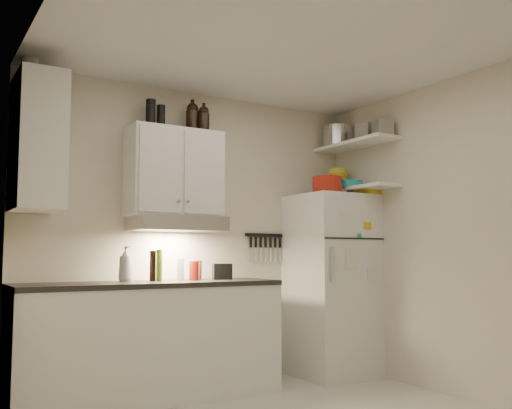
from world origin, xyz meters
TOP-DOWN VIEW (x-y plane):
  - ceiling at (0.00, 0.00)m, footprint 3.20×3.00m
  - back_wall at (0.00, 1.51)m, footprint 3.20×0.02m
  - left_wall at (-1.61, 0.00)m, footprint 0.02×3.00m
  - right_wall at (1.61, 0.00)m, footprint 0.02×3.00m
  - base_cabinet at (-0.55, 1.20)m, footprint 2.10×0.60m
  - countertop at (-0.55, 1.20)m, footprint 2.10×0.62m
  - upper_cabinet at (-0.30, 1.33)m, footprint 0.80×0.33m
  - side_cabinet at (-1.44, 1.20)m, footprint 0.33×0.55m
  - range_hood at (-0.30, 1.27)m, footprint 0.76×0.46m
  - fridge at (1.25, 1.16)m, footprint 0.70×0.68m
  - shelf_hi at (1.45, 1.02)m, footprint 0.30×0.95m
  - shelf_lo at (1.45, 1.02)m, footprint 0.30×0.95m
  - knife_strip at (0.70, 1.49)m, footprint 0.42×0.02m
  - dutch_oven at (1.13, 1.07)m, footprint 0.36×0.36m
  - book_stack at (1.50, 0.94)m, footprint 0.20×0.24m
  - spice_jar at (1.32, 1.05)m, footprint 0.07×0.07m
  - stock_pot at (1.48, 1.32)m, footprint 0.32×0.32m
  - tin_a at (1.51, 0.92)m, footprint 0.20×0.18m
  - tin_b at (1.50, 0.69)m, footprint 0.19×0.19m
  - bowl_teal at (1.45, 1.29)m, footprint 0.26×0.26m
  - bowl_orange at (1.44, 1.29)m, footprint 0.21×0.21m
  - bowl_yellow at (1.44, 1.29)m, footprint 0.16×0.16m
  - plates at (1.40, 1.06)m, footprint 0.34×0.34m
  - growler_a at (-0.13, 1.36)m, footprint 0.12×0.12m
  - growler_b at (-0.05, 1.30)m, footprint 0.12×0.12m
  - thermos_a at (-0.41, 1.38)m, footprint 0.08×0.08m
  - thermos_b at (-0.52, 1.35)m, footprint 0.11×0.11m
  - side_jar at (-1.49, 1.31)m, footprint 0.17×0.17m
  - soap_bottle at (-0.73, 1.28)m, footprint 0.16×0.16m
  - pepper_mill at (-0.06, 1.33)m, footprint 0.06×0.06m
  - oil_bottle at (-0.47, 1.22)m, footprint 0.06×0.06m
  - vinegar_bottle at (-0.51, 1.27)m, footprint 0.05×0.05m
  - clear_bottle at (-0.26, 1.27)m, footprint 0.08×0.08m
  - red_jar at (-0.16, 1.22)m, footprint 0.09×0.09m
  - caddy at (0.12, 1.25)m, footprint 0.19×0.16m

SIDE VIEW (x-z plane):
  - base_cabinet at x=-0.55m, z-range 0.00..0.88m
  - fridge at x=1.25m, z-range 0.00..1.70m
  - countertop at x=-0.55m, z-range 0.88..0.92m
  - caddy at x=0.12m, z-range 0.92..1.06m
  - red_jar at x=-0.16m, z-range 0.92..1.08m
  - pepper_mill at x=-0.06m, z-range 0.92..1.08m
  - clear_bottle at x=-0.26m, z-range 0.92..1.10m
  - vinegar_bottle at x=-0.51m, z-range 0.92..1.17m
  - oil_bottle at x=-0.47m, z-range 0.92..1.18m
  - soap_bottle at x=-0.73m, z-range 0.92..1.23m
  - back_wall at x=0.00m, z-range 0.00..2.60m
  - left_wall at x=-1.61m, z-range 0.00..2.60m
  - right_wall at x=1.61m, z-range 0.00..2.60m
  - knife_strip at x=0.70m, z-range 1.31..1.33m
  - range_hood at x=-0.30m, z-range 1.33..1.45m
  - book_stack at x=1.50m, z-range 1.70..1.77m
  - spice_jar at x=1.32m, z-range 1.70..1.79m
  - shelf_lo at x=1.45m, z-range 1.75..1.77m
  - dutch_oven at x=1.13m, z-range 1.70..1.86m
  - plates at x=1.40m, z-range 1.77..1.84m
  - upper_cabinet at x=-0.30m, z-range 1.45..2.20m
  - bowl_teal at x=1.45m, z-range 1.77..1.88m
  - bowl_orange at x=1.44m, z-range 1.88..1.94m
  - side_cabinet at x=-1.44m, z-range 1.45..2.45m
  - bowl_yellow at x=1.44m, z-range 1.94..1.99m
  - shelf_hi at x=1.45m, z-range 2.19..2.22m
  - tin_b at x=1.50m, z-range 2.21..2.37m
  - tin_a at x=1.51m, z-range 2.21..2.39m
  - thermos_a at x=-0.41m, z-range 2.20..2.41m
  - thermos_b at x=-0.52m, z-range 2.20..2.44m
  - growler_b at x=-0.05m, z-range 2.20..2.44m
  - stock_pot at x=1.48m, z-range 2.21..2.43m
  - growler_a at x=-0.13m, z-range 2.20..2.47m
  - side_jar at x=-1.49m, z-range 2.45..2.63m
  - ceiling at x=0.00m, z-range 2.60..2.62m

